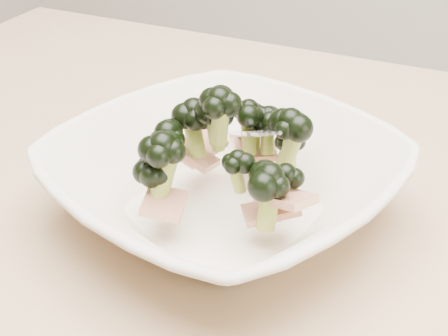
# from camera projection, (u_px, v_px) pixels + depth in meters

# --- Properties ---
(dining_table) EXTENTS (1.20, 0.80, 0.75)m
(dining_table) POSITION_uv_depth(u_px,v_px,m) (266.00, 279.00, 0.65)
(dining_table) COLOR tan
(dining_table) RESTS_ON ground
(broccoli_dish) EXTENTS (0.38, 0.38, 0.13)m
(broccoli_dish) POSITION_uv_depth(u_px,v_px,m) (225.00, 176.00, 0.56)
(broccoli_dish) COLOR beige
(broccoli_dish) RESTS_ON dining_table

